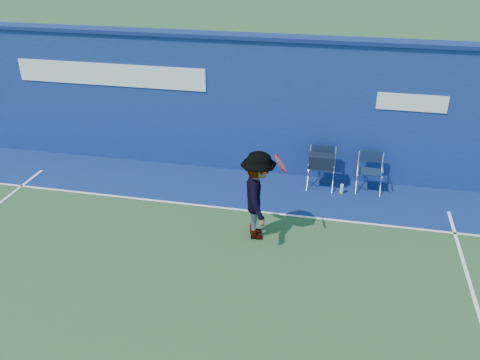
% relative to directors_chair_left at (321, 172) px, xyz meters
% --- Properties ---
extents(ground, '(80.00, 80.00, 0.00)m').
position_rel_directors_chair_left_xyz_m(ground, '(-1.90, -4.54, -0.38)').
color(ground, '#294B28').
rests_on(ground, ground).
extents(stadium_wall, '(24.00, 0.50, 3.08)m').
position_rel_directors_chair_left_xyz_m(stadium_wall, '(-1.91, 0.66, 1.17)').
color(stadium_wall, navy).
rests_on(stadium_wall, ground).
extents(out_of_bounds_strip, '(24.00, 1.80, 0.01)m').
position_rel_directors_chair_left_xyz_m(out_of_bounds_strip, '(-1.90, -0.44, -0.37)').
color(out_of_bounds_strip, navy).
rests_on(out_of_bounds_strip, ground).
extents(court_lines, '(24.00, 12.00, 0.01)m').
position_rel_directors_chair_left_xyz_m(court_lines, '(-1.90, -3.94, -0.37)').
color(court_lines, white).
rests_on(court_lines, out_of_bounds_strip).
extents(directors_chair_left, '(0.54, 0.48, 0.90)m').
position_rel_directors_chair_left_xyz_m(directors_chair_left, '(0.00, 0.00, 0.00)').
color(directors_chair_left, silver).
rests_on(directors_chair_left, ground).
extents(directors_chair_right, '(0.50, 0.45, 0.84)m').
position_rel_directors_chair_left_xyz_m(directors_chair_right, '(1.02, 0.06, -0.11)').
color(directors_chair_right, silver).
rests_on(directors_chair_right, ground).
extents(water_bottle, '(0.07, 0.07, 0.21)m').
position_rel_directors_chair_left_xyz_m(water_bottle, '(0.47, -0.19, -0.27)').
color(water_bottle, silver).
rests_on(water_bottle, ground).
extents(tennis_player, '(0.99, 1.21, 1.73)m').
position_rel_directors_chair_left_xyz_m(tennis_player, '(-0.99, -2.17, 0.46)').
color(tennis_player, '#EA4738').
rests_on(tennis_player, ground).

